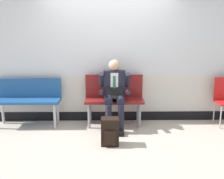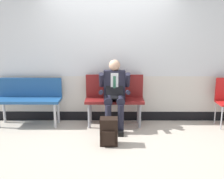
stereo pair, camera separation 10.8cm
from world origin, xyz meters
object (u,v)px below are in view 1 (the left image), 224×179
(backpack, at_px, (110,132))
(bench_with_person, at_px, (114,96))
(bench_empty, at_px, (28,97))
(person_seated, at_px, (114,92))

(backpack, bearing_deg, bench_with_person, 84.72)
(bench_with_person, bearing_deg, backpack, -95.28)
(bench_empty, xyz_separation_m, person_seated, (1.64, -0.20, 0.14))
(bench_empty, bearing_deg, backpack, -31.91)
(bench_with_person, height_order, person_seated, person_seated)
(backpack, bearing_deg, person_seated, 83.35)
(bench_with_person, distance_m, person_seated, 0.23)
(bench_with_person, bearing_deg, bench_empty, -179.79)
(bench_with_person, relative_size, person_seated, 0.87)
(bench_empty, relative_size, person_seated, 0.97)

